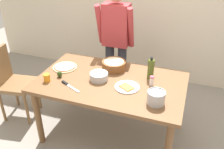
{
  "coord_description": "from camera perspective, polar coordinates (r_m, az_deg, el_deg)",
  "views": [
    {
      "loc": [
        0.77,
        -2.13,
        2.14
      ],
      "look_at": [
        0.0,
        0.05,
        0.81
      ],
      "focal_mm": 39.16,
      "sensor_mm": 36.0,
      "label": 1
    }
  ],
  "objects": [
    {
      "name": "pizza_raw_on_board",
      "position": [
        2.96,
        -10.95,
        1.73
      ],
      "size": [
        0.28,
        0.28,
        0.02
      ],
      "color": "beige",
      "rests_on": "dining_table"
    },
    {
      "name": "chair_wooden_left",
      "position": [
        3.35,
        -22.49,
        -1.1
      ],
      "size": [
        0.46,
        0.46,
        0.95
      ],
      "color": "brown",
      "rests_on": "ground"
    },
    {
      "name": "popcorn_bowl",
      "position": [
        2.86,
        0.44,
        2.41
      ],
      "size": [
        0.28,
        0.28,
        0.11
      ],
      "color": "brown",
      "rests_on": "dining_table"
    },
    {
      "name": "person_cook",
      "position": [
        3.27,
        0.94,
        8.39
      ],
      "size": [
        0.49,
        0.25,
        1.62
      ],
      "color": "#2D2D38",
      "rests_on": "ground"
    },
    {
      "name": "ground",
      "position": [
        3.12,
        -0.32,
        -13.45
      ],
      "size": [
        8.0,
        8.0,
        0.0
      ],
      "primitive_type": "plane",
      "color": "gray"
    },
    {
      "name": "steel_pot",
      "position": [
        2.31,
        10.26,
        -5.27
      ],
      "size": [
        0.17,
        0.17,
        0.13
      ],
      "color": "#B7B7BC",
      "rests_on": "dining_table"
    },
    {
      "name": "olive_oil_bottle",
      "position": [
        2.68,
        9.04,
        1.3
      ],
      "size": [
        0.07,
        0.07,
        0.26
      ],
      "color": "#47561E",
      "rests_on": "dining_table"
    },
    {
      "name": "plate_with_slice",
      "position": [
        2.54,
        3.53,
        -2.93
      ],
      "size": [
        0.26,
        0.26,
        0.02
      ],
      "color": "white",
      "rests_on": "dining_table"
    },
    {
      "name": "salt_shaker",
      "position": [
        2.58,
        9.24,
        -1.45
      ],
      "size": [
        0.04,
        0.04,
        0.11
      ],
      "color": "white",
      "rests_on": "dining_table"
    },
    {
      "name": "avocado",
      "position": [
        2.77,
        -12.13,
        0.06
      ],
      "size": [
        0.06,
        0.06,
        0.07
      ],
      "primitive_type": "ellipsoid",
      "color": "#2D4219",
      "rests_on": "dining_table"
    },
    {
      "name": "cup_orange",
      "position": [
        2.72,
        -14.97,
        -0.73
      ],
      "size": [
        0.07,
        0.07,
        0.08
      ],
      "primitive_type": "cylinder",
      "color": "orange",
      "rests_on": "dining_table"
    },
    {
      "name": "chef_knife",
      "position": [
        2.6,
        -10.15,
        -2.46
      ],
      "size": [
        0.27,
        0.15,
        0.02
      ],
      "color": "silver",
      "rests_on": "dining_table"
    },
    {
      "name": "dining_table",
      "position": [
        2.7,
        -0.35,
        -3.09
      ],
      "size": [
        1.6,
        0.96,
        0.76
      ],
      "color": "brown",
      "rests_on": "ground"
    },
    {
      "name": "mixing_bowl_steel",
      "position": [
        2.66,
        -3.06,
        -0.42
      ],
      "size": [
        0.2,
        0.2,
        0.08
      ],
      "color": "#B7B7BC",
      "rests_on": "dining_table"
    }
  ]
}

